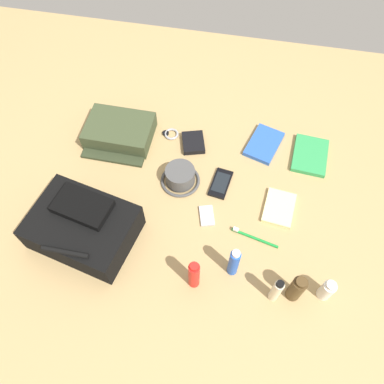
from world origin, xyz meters
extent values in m
cube|color=tan|center=(0.00, 0.00, -0.01)|extent=(2.64, 2.02, 0.02)
cube|color=black|center=(0.35, 0.23, 0.06)|extent=(0.40, 0.33, 0.12)
cube|color=black|center=(0.35, 0.19, 0.14)|extent=(0.22, 0.16, 0.03)
cylinder|color=black|center=(0.35, 0.36, 0.13)|extent=(0.16, 0.02, 0.02)
cube|color=#384228|center=(0.36, -0.24, 0.04)|extent=(0.28, 0.20, 0.08)
cube|color=#2C3520|center=(0.36, -0.13, 0.01)|extent=(0.26, 0.07, 0.01)
cylinder|color=#474747|center=(0.06, -0.06, 0.04)|extent=(0.12, 0.12, 0.07)
torus|color=#474747|center=(0.06, -0.06, 0.01)|extent=(0.16, 0.16, 0.01)
cylinder|color=white|center=(-0.51, 0.29, 0.05)|extent=(0.04, 0.04, 0.09)
cylinder|color=white|center=(-0.51, 0.29, 0.10)|extent=(0.03, 0.03, 0.01)
cylinder|color=#473319|center=(-0.41, 0.31, 0.06)|extent=(0.05, 0.05, 0.13)
cylinder|color=#473319|center=(-0.41, 0.31, 0.13)|extent=(0.04, 0.04, 0.01)
cylinder|color=beige|center=(-0.34, 0.33, 0.06)|extent=(0.03, 0.03, 0.13)
cylinder|color=black|center=(-0.34, 0.33, 0.14)|extent=(0.02, 0.02, 0.01)
cylinder|color=blue|center=(-0.19, 0.27, 0.07)|extent=(0.04, 0.04, 0.15)
cylinder|color=silver|center=(-0.19, 0.27, 0.16)|extent=(0.03, 0.03, 0.01)
cylinder|color=red|center=(-0.07, 0.33, 0.08)|extent=(0.04, 0.04, 0.15)
cylinder|color=red|center=(-0.07, 0.33, 0.16)|extent=(0.03, 0.03, 0.01)
cube|color=#2D934C|center=(-0.45, -0.29, 0.01)|extent=(0.15, 0.20, 0.02)
cube|color=white|center=(-0.45, -0.29, 0.01)|extent=(0.14, 0.19, 0.01)
cube|color=blue|center=(-0.25, -0.31, 0.01)|extent=(0.17, 0.21, 0.02)
cube|color=white|center=(-0.25, -0.31, 0.01)|extent=(0.16, 0.20, 0.01)
cube|color=black|center=(-0.10, -0.08, 0.01)|extent=(0.09, 0.14, 0.01)
cube|color=black|center=(-0.10, -0.08, 0.01)|extent=(0.07, 0.10, 0.00)
cube|color=#B7B7BC|center=(-0.07, 0.07, 0.01)|extent=(0.07, 0.10, 0.01)
cylinder|color=silver|center=(-0.07, 0.06, 0.01)|extent=(0.03, 0.03, 0.00)
torus|color=#99999E|center=(0.15, -0.29, 0.01)|extent=(0.06, 0.06, 0.01)
cylinder|color=black|center=(0.17, -0.29, 0.01)|extent=(0.03, 0.03, 0.01)
cylinder|color=#198C33|center=(-0.26, 0.13, 0.01)|extent=(0.18, 0.05, 0.01)
cube|color=white|center=(-0.19, 0.11, 0.02)|extent=(0.02, 0.02, 0.01)
cube|color=black|center=(0.04, -0.26, 0.01)|extent=(0.12, 0.13, 0.02)
cube|color=beige|center=(-0.34, -0.01, 0.01)|extent=(0.13, 0.16, 0.02)
camera|label=1|loc=(-0.14, 0.74, 1.29)|focal=35.77mm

